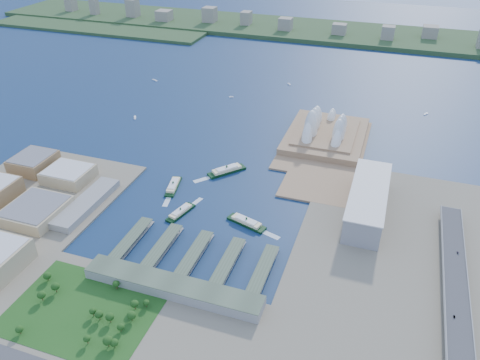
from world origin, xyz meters
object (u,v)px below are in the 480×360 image
at_px(opera_house, 327,123).
at_px(ferry_b, 227,169).
at_px(ferry_d, 246,221).
at_px(car_b, 454,317).
at_px(ferry_a, 173,185).
at_px(ferry_c, 181,211).
at_px(toaster_building, 368,201).
at_px(car_c, 458,252).

height_order(opera_house, ferry_b, opera_house).
relative_size(ferry_d, car_b, 13.77).
height_order(ferry_a, ferry_c, ferry_a).
bearing_deg(toaster_building, ferry_b, 169.09).
bearing_deg(ferry_c, ferry_a, -40.87).
height_order(ferry_c, car_b, car_b).
relative_size(ferry_a, car_b, 13.32).
bearing_deg(car_b, opera_house, -62.54).
bearing_deg(car_b, ferry_a, -20.91).
bearing_deg(ferry_b, toaster_building, 29.70).
height_order(ferry_b, ferry_c, ferry_b).
xyz_separation_m(opera_house, ferry_a, (-182.01, -224.98, -27.03)).
bearing_deg(car_c, ferry_a, -5.93).
distance_m(ferry_b, ferry_d, 134.28).
bearing_deg(ferry_d, toaster_building, -45.56).
bearing_deg(opera_house, ferry_d, -101.13).
bearing_deg(opera_house, ferry_a, -128.97).
xyz_separation_m(ferry_d, car_b, (244.81, -93.88, 10.36)).
height_order(ferry_a, ferry_b, ferry_b).
xyz_separation_m(opera_house, car_c, (199.00, -264.56, -16.46)).
xyz_separation_m(ferry_b, ferry_c, (-20.81, -121.59, -1.14)).
xyz_separation_m(ferry_a, ferry_b, (58.48, 66.15, 0.77)).
xyz_separation_m(opera_house, ferry_c, (-144.34, -280.42, -27.40)).
relative_size(opera_house, toaster_building, 1.16).
bearing_deg(ferry_c, car_b, -179.61).
distance_m(car_b, car_c, 103.21).
relative_size(ferry_a, car_c, 11.01).
xyz_separation_m(toaster_building, ferry_c, (-234.34, -80.42, -15.90)).
xyz_separation_m(ferry_c, ferry_d, (90.54, 6.83, 0.54)).
xyz_separation_m(ferry_b, car_c, (322.54, -105.73, 9.80)).
distance_m(ferry_b, ferry_c, 123.36).
bearing_deg(car_b, car_c, -94.45).
bearing_deg(ferry_c, ferry_b, -84.77).
bearing_deg(ferry_b, opera_house, 92.73).
relative_size(opera_house, ferry_d, 3.31).
bearing_deg(ferry_a, ferry_d, -32.17).
bearing_deg(ferry_c, car_c, -162.42).
distance_m(opera_house, ferry_c, 316.58).
height_order(ferry_b, car_b, car_b).
distance_m(toaster_building, ferry_b, 217.97).
relative_size(ferry_b, ferry_c, 1.25).
relative_size(toaster_building, ferry_c, 3.18).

